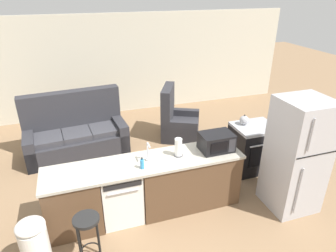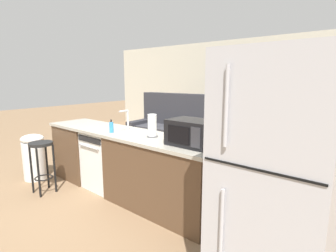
{
  "view_description": "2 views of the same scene",
  "coord_description": "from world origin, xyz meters",
  "px_view_note": "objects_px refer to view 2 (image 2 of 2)",
  "views": [
    {
      "loc": [
        -0.7,
        -3.61,
        3.25
      ],
      "look_at": [
        0.68,
        0.58,
        1.13
      ],
      "focal_mm": 32.0,
      "sensor_mm": 36.0,
      "label": 1
    },
    {
      "loc": [
        2.87,
        -2.29,
        1.62
      ],
      "look_at": [
        0.63,
        0.36,
        0.99
      ],
      "focal_mm": 28.0,
      "sensor_mm": 36.0,
      "label": 2
    }
  ],
  "objects_px": {
    "kettle": "(299,139)",
    "armchair": "(274,152)",
    "stove_range": "(309,194)",
    "soap_bottle": "(111,127)",
    "refrigerator": "(276,187)",
    "trash_bin": "(34,156)",
    "microwave": "(192,133)",
    "bar_stool": "(42,156)",
    "paper_towel_roll": "(152,126)",
    "couch": "(175,133)",
    "dishwasher": "(108,160)"
  },
  "relations": [
    {
      "from": "microwave",
      "to": "trash_bin",
      "type": "xyz_separation_m",
      "value": [
        -2.68,
        -0.58,
        -0.66
      ]
    },
    {
      "from": "bar_stool",
      "to": "armchair",
      "type": "distance_m",
      "value": 3.71
    },
    {
      "from": "stove_range",
      "to": "refrigerator",
      "type": "distance_m",
      "value": 1.19
    },
    {
      "from": "kettle",
      "to": "armchair",
      "type": "height_order",
      "value": "armchair"
    },
    {
      "from": "kettle",
      "to": "armchair",
      "type": "xyz_separation_m",
      "value": [
        -0.75,
        1.57,
        -0.64
      ]
    },
    {
      "from": "stove_range",
      "to": "microwave",
      "type": "height_order",
      "value": "microwave"
    },
    {
      "from": "stove_range",
      "to": "bar_stool",
      "type": "relative_size",
      "value": 1.22
    },
    {
      "from": "microwave",
      "to": "bar_stool",
      "type": "distance_m",
      "value": 2.23
    },
    {
      "from": "paper_towel_roll",
      "to": "trash_bin",
      "type": "height_order",
      "value": "paper_towel_roll"
    },
    {
      "from": "microwave",
      "to": "paper_towel_roll",
      "type": "distance_m",
      "value": 0.62
    },
    {
      "from": "stove_range",
      "to": "trash_bin",
      "type": "height_order",
      "value": "stove_range"
    },
    {
      "from": "microwave",
      "to": "trash_bin",
      "type": "bearing_deg",
      "value": -167.79
    },
    {
      "from": "trash_bin",
      "to": "armchair",
      "type": "bearing_deg",
      "value": 44.82
    },
    {
      "from": "stove_range",
      "to": "armchair",
      "type": "height_order",
      "value": "armchair"
    },
    {
      "from": "stove_range",
      "to": "soap_bottle",
      "type": "height_order",
      "value": "soap_bottle"
    },
    {
      "from": "bar_stool",
      "to": "couch",
      "type": "height_order",
      "value": "couch"
    },
    {
      "from": "dishwasher",
      "to": "armchair",
      "type": "xyz_separation_m",
      "value": [
        1.69,
        2.25,
        -0.07
      ]
    },
    {
      "from": "soap_bottle",
      "to": "trash_bin",
      "type": "distance_m",
      "value": 1.65
    },
    {
      "from": "refrigerator",
      "to": "bar_stool",
      "type": "height_order",
      "value": "refrigerator"
    },
    {
      "from": "kettle",
      "to": "dishwasher",
      "type": "bearing_deg",
      "value": -164.42
    },
    {
      "from": "paper_towel_roll",
      "to": "soap_bottle",
      "type": "relative_size",
      "value": 1.6
    },
    {
      "from": "soap_bottle",
      "to": "stove_range",
      "type": "bearing_deg",
      "value": 16.87
    },
    {
      "from": "dishwasher",
      "to": "refrigerator",
      "type": "distance_m",
      "value": 2.7
    },
    {
      "from": "dishwasher",
      "to": "refrigerator",
      "type": "height_order",
      "value": "refrigerator"
    },
    {
      "from": "stove_range",
      "to": "refrigerator",
      "type": "bearing_deg",
      "value": -90.01
    },
    {
      "from": "soap_bottle",
      "to": "armchair",
      "type": "bearing_deg",
      "value": 60.11
    },
    {
      "from": "dishwasher",
      "to": "kettle",
      "type": "xyz_separation_m",
      "value": [
        2.43,
        0.68,
        0.56
      ]
    },
    {
      "from": "paper_towel_roll",
      "to": "soap_bottle",
      "type": "height_order",
      "value": "paper_towel_roll"
    },
    {
      "from": "soap_bottle",
      "to": "couch",
      "type": "bearing_deg",
      "value": 109.24
    },
    {
      "from": "bar_stool",
      "to": "armchair",
      "type": "xyz_separation_m",
      "value": [
        2.21,
        2.97,
        -0.19
      ]
    },
    {
      "from": "stove_range",
      "to": "trash_bin",
      "type": "distance_m",
      "value": 3.93
    },
    {
      "from": "couch",
      "to": "stove_range",
      "type": "bearing_deg",
      "value": -28.93
    },
    {
      "from": "refrigerator",
      "to": "trash_bin",
      "type": "bearing_deg",
      "value": -179.5
    },
    {
      "from": "paper_towel_roll",
      "to": "armchair",
      "type": "bearing_deg",
      "value": 70.75
    },
    {
      "from": "dishwasher",
      "to": "trash_bin",
      "type": "relative_size",
      "value": 1.14
    },
    {
      "from": "paper_towel_roll",
      "to": "couch",
      "type": "height_order",
      "value": "couch"
    },
    {
      "from": "couch",
      "to": "armchair",
      "type": "distance_m",
      "value": 2.22
    },
    {
      "from": "dishwasher",
      "to": "paper_towel_roll",
      "type": "height_order",
      "value": "paper_towel_roll"
    },
    {
      "from": "couch",
      "to": "armchair",
      "type": "bearing_deg",
      "value": -0.88
    },
    {
      "from": "refrigerator",
      "to": "bar_stool",
      "type": "xyz_separation_m",
      "value": [
        -3.12,
        -0.18,
        -0.37
      ]
    },
    {
      "from": "stove_range",
      "to": "soap_bottle",
      "type": "relative_size",
      "value": 5.11
    },
    {
      "from": "stove_range",
      "to": "soap_bottle",
      "type": "bearing_deg",
      "value": -163.13
    },
    {
      "from": "stove_range",
      "to": "trash_bin",
      "type": "bearing_deg",
      "value": -163.26
    },
    {
      "from": "stove_range",
      "to": "couch",
      "type": "height_order",
      "value": "couch"
    },
    {
      "from": "soap_bottle",
      "to": "armchair",
      "type": "xyz_separation_m",
      "value": [
        1.37,
        2.39,
        -0.62
      ]
    },
    {
      "from": "paper_towel_roll",
      "to": "armchair",
      "type": "distance_m",
      "value": 2.45
    },
    {
      "from": "armchair",
      "to": "dishwasher",
      "type": "bearing_deg",
      "value": -126.92
    },
    {
      "from": "dishwasher",
      "to": "couch",
      "type": "distance_m",
      "value": 2.34
    },
    {
      "from": "trash_bin",
      "to": "paper_towel_roll",
      "type": "bearing_deg",
      "value": 16.26
    },
    {
      "from": "kettle",
      "to": "stove_range",
      "type": "bearing_deg",
      "value": -38.19
    }
  ]
}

